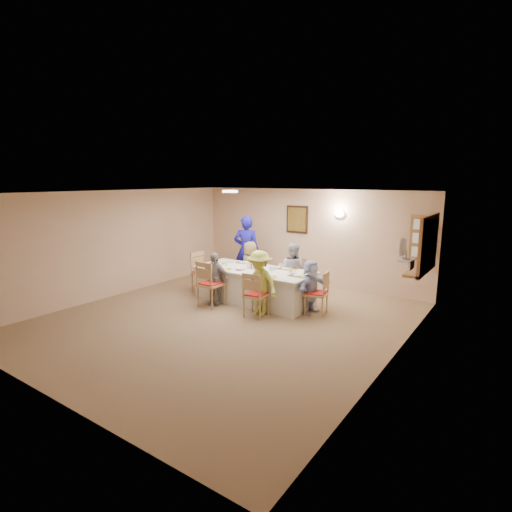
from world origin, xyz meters
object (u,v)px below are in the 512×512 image
Objects in this scene: chair_back_left at (253,272)px; chair_left_end at (203,272)px; dining_table at (254,285)px; desk_fan at (404,251)px; chair_back_right at (295,278)px; diner_back_right at (292,271)px; diner_front_right at (259,283)px; chair_right_end at (316,293)px; chair_front_left at (211,283)px; chair_front_right at (256,294)px; condiment_ketchup at (253,263)px; diner_back_left at (250,266)px; diner_front_left at (214,279)px; diner_right_end at (311,287)px; serving_hatch at (428,244)px; caregiver at (246,250)px.

chair_back_left is 1.24m from chair_left_end.
desk_fan is at bearing -5.02° from dining_table.
desk_fan reaches higher than chair_back_right.
diner_front_right is at bearing 86.21° from diner_back_right.
diner_front_right is at bearing -64.84° from chair_right_end.
chair_front_left is at bearing -133.00° from chair_back_right.
diner_back_right is at bearing -96.38° from chair_front_right.
diner_back_left is at bearing 129.82° from condiment_ketchup.
dining_table is 0.94m from diner_back_left.
diner_back_left is at bearing -95.97° from chair_back_left.
chair_front_right is at bearing -104.64° from chair_left_end.
chair_back_right is 0.75× the size of diner_back_left.
diner_right_end is at bearing 8.71° from diner_front_left.
diner_back_left is 1.20m from diner_back_right.
condiment_ketchup reaches higher than chair_back_left.
diner_front_right reaches higher than diner_back_right.
serving_hatch reaches higher than dining_table.
diner_right_end is (2.97, 0.00, 0.08)m from chair_left_end.
chair_back_right is at bearing 53.13° from dining_table.
dining_table is 1.00m from chair_back_left.
chair_left_end is 0.83× the size of diner_front_left.
condiment_ketchup is at bearing 174.50° from desk_fan.
chair_left_end is (-4.86, 0.29, -1.06)m from desk_fan.
dining_table is 0.50m from condiment_ketchup.
diner_back_right is (-2.82, -0.38, -0.84)m from serving_hatch.
chair_back_right is at bearing -96.38° from chair_front_right.
condiment_ketchup is (1.49, 0.03, 0.39)m from chair_left_end.
desk_fan is 0.33× the size of chair_right_end.
chair_front_right is (0.60, -0.80, 0.09)m from dining_table.
chair_right_end is 2.88m from caregiver.
chair_left_end is at bearing -100.44° from chair_right_end.
dining_table is at bearing -133.00° from chair_back_right.
desk_fan is (-0.11, -1.35, 0.05)m from serving_hatch.
chair_back_left is 0.88× the size of chair_front_left.
diner_back_right is (1.20, 0.00, 0.04)m from diner_back_left.
chair_back_left is 1.60m from chair_front_left.
chair_left_end is (-2.15, -0.80, 0.02)m from chair_back_right.
caregiver is (-1.65, 0.35, 0.44)m from chair_back_right.
dining_table is at bearing -162.77° from serving_hatch.
chair_back_right is (-2.71, 1.09, -1.08)m from desk_fan.
chair_back_left is 2.00m from chair_front_right.
chair_front_right is 0.71× the size of diner_back_right.
diner_right_end is (0.82, -0.80, 0.10)m from chair_back_right.
diner_front_left reaches higher than dining_table.
diner_front_right is (1.20, 0.12, 0.16)m from chair_front_left.
dining_table is at bearing 97.47° from diner_right_end.
chair_right_end is 0.17m from diner_right_end.
chair_front_right is 0.79× the size of diner_front_left.
chair_front_left is 2.04m from caregiver.
condiment_ketchup is at bearing -136.93° from chair_back_right.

